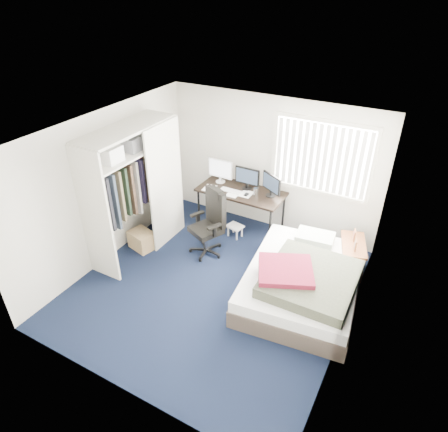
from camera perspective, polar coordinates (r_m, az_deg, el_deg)
ground at (r=6.40m, az=-1.36°, el=-9.97°), size 4.20×4.20×0.00m
room_shell at (r=5.51m, az=-1.55°, el=1.85°), size 4.20×4.20×4.20m
window_assembly at (r=6.88m, az=13.77°, el=8.07°), size 1.72×0.09×1.32m
closet at (r=6.67m, az=-12.93°, el=5.05°), size 0.64×1.84×2.22m
desk at (r=7.38m, az=2.57°, el=3.85°), size 1.61×0.76×1.25m
office_chair at (r=6.87m, az=-2.07°, el=-1.82°), size 0.74×0.74×1.20m
footstool at (r=7.40m, az=1.59°, el=-1.74°), size 0.33×0.28×0.23m
nightstand at (r=6.79m, az=17.98°, el=-4.19°), size 0.57×0.82×0.69m
bed at (r=6.16m, az=11.20°, el=-9.02°), size 1.84×2.31×0.70m
pine_box at (r=7.26m, az=-11.64°, el=-3.36°), size 0.50×0.42×0.33m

